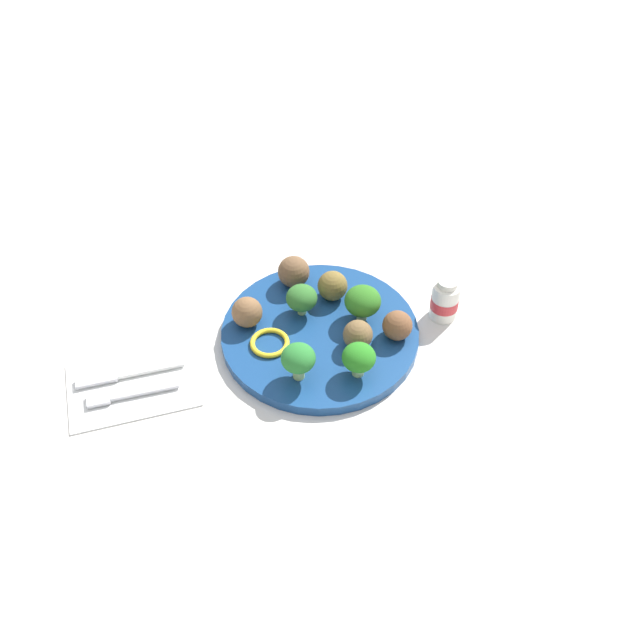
{
  "coord_description": "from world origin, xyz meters",
  "views": [
    {
      "loc": [
        0.27,
        0.66,
        0.76
      ],
      "look_at": [
        0.0,
        0.0,
        0.04
      ],
      "focal_mm": 40.89,
      "sensor_mm": 36.0,
      "label": 1
    }
  ],
  "objects_px": {
    "fork": "(127,394)",
    "meatball_back_left": "(358,335)",
    "meatball_center": "(291,272)",
    "yogurt_bottle": "(445,300)",
    "meatball_far_rim": "(333,286)",
    "napkin": "(132,385)",
    "plate": "(320,334)",
    "broccoli_floret_front_right": "(362,300)",
    "pepper_ring_near_rim": "(270,343)",
    "broccoli_floret_center": "(302,298)",
    "knife": "(125,374)",
    "broccoli_floret_mid_right": "(359,358)",
    "broccoli_floret_mid_left": "(298,359)",
    "meatball_front_right": "(397,325)",
    "meatball_front_left": "(247,312)"
  },
  "relations": [
    {
      "from": "broccoli_floret_mid_left",
      "to": "meatball_back_left",
      "type": "distance_m",
      "value": 0.1
    },
    {
      "from": "plate",
      "to": "yogurt_bottle",
      "type": "height_order",
      "value": "yogurt_bottle"
    },
    {
      "from": "broccoli_floret_center",
      "to": "pepper_ring_near_rim",
      "type": "height_order",
      "value": "broccoli_floret_center"
    },
    {
      "from": "meatball_back_left",
      "to": "fork",
      "type": "distance_m",
      "value": 0.32
    },
    {
      "from": "broccoli_floret_mid_left",
      "to": "napkin",
      "type": "height_order",
      "value": "broccoli_floret_mid_left"
    },
    {
      "from": "napkin",
      "to": "knife",
      "type": "xyz_separation_m",
      "value": [
        0.01,
        -0.02,
        0.0
      ]
    },
    {
      "from": "broccoli_floret_mid_right",
      "to": "fork",
      "type": "height_order",
      "value": "broccoli_floret_mid_right"
    },
    {
      "from": "meatball_far_rim",
      "to": "pepper_ring_near_rim",
      "type": "xyz_separation_m",
      "value": [
        0.12,
        0.06,
        -0.02
      ]
    },
    {
      "from": "broccoli_floret_mid_left",
      "to": "meatball_back_left",
      "type": "relative_size",
      "value": 1.33
    },
    {
      "from": "broccoli_floret_mid_right",
      "to": "knife",
      "type": "relative_size",
      "value": 0.34
    },
    {
      "from": "pepper_ring_near_rim",
      "to": "yogurt_bottle",
      "type": "distance_m",
      "value": 0.26
    },
    {
      "from": "broccoli_floret_front_right",
      "to": "meatball_back_left",
      "type": "bearing_deg",
      "value": 60.18
    },
    {
      "from": "plate",
      "to": "yogurt_bottle",
      "type": "bearing_deg",
      "value": 172.14
    },
    {
      "from": "meatball_far_rim",
      "to": "knife",
      "type": "relative_size",
      "value": 0.3
    },
    {
      "from": "fork",
      "to": "meatball_back_left",
      "type": "bearing_deg",
      "value": 172.57
    },
    {
      "from": "meatball_far_rim",
      "to": "meatball_back_left",
      "type": "bearing_deg",
      "value": 87.02
    },
    {
      "from": "meatball_center",
      "to": "meatball_back_left",
      "type": "relative_size",
      "value": 1.15
    },
    {
      "from": "knife",
      "to": "pepper_ring_near_rim",
      "type": "bearing_deg",
      "value": 171.24
    },
    {
      "from": "meatball_center",
      "to": "yogurt_bottle",
      "type": "distance_m",
      "value": 0.23
    },
    {
      "from": "broccoli_floret_mid_right",
      "to": "meatball_front_right",
      "type": "height_order",
      "value": "broccoli_floret_mid_right"
    },
    {
      "from": "plate",
      "to": "broccoli_floret_center",
      "type": "xyz_separation_m",
      "value": [
        0.01,
        -0.04,
        0.04
      ]
    },
    {
      "from": "meatball_front_left",
      "to": "yogurt_bottle",
      "type": "height_order",
      "value": "yogurt_bottle"
    },
    {
      "from": "broccoli_floret_mid_left",
      "to": "yogurt_bottle",
      "type": "relative_size",
      "value": 0.8
    },
    {
      "from": "meatball_back_left",
      "to": "napkin",
      "type": "distance_m",
      "value": 0.31
    },
    {
      "from": "fork",
      "to": "knife",
      "type": "height_order",
      "value": "same"
    },
    {
      "from": "pepper_ring_near_rim",
      "to": "broccoli_floret_front_right",
      "type": "bearing_deg",
      "value": -179.18
    },
    {
      "from": "broccoli_floret_mid_left",
      "to": "meatball_far_rim",
      "type": "distance_m",
      "value": 0.16
    },
    {
      "from": "broccoli_floret_center",
      "to": "meatball_front_right",
      "type": "bearing_deg",
      "value": 138.67
    },
    {
      "from": "broccoli_floret_front_right",
      "to": "napkin",
      "type": "height_order",
      "value": "broccoli_floret_front_right"
    },
    {
      "from": "meatball_front_right",
      "to": "napkin",
      "type": "relative_size",
      "value": 0.25
    },
    {
      "from": "broccoli_floret_mid_right",
      "to": "meatball_back_left",
      "type": "xyz_separation_m",
      "value": [
        -0.02,
        -0.05,
        -0.01
      ]
    },
    {
      "from": "broccoli_floret_center",
      "to": "meatball_front_left",
      "type": "xyz_separation_m",
      "value": [
        0.08,
        -0.01,
        -0.01
      ]
    },
    {
      "from": "meatball_far_rim",
      "to": "napkin",
      "type": "height_order",
      "value": "meatball_far_rim"
    },
    {
      "from": "plate",
      "to": "meatball_far_rim",
      "type": "bearing_deg",
      "value": -127.03
    },
    {
      "from": "broccoli_floret_mid_left",
      "to": "fork",
      "type": "distance_m",
      "value": 0.23
    },
    {
      "from": "broccoli_floret_mid_left",
      "to": "meatball_back_left",
      "type": "xyz_separation_m",
      "value": [
        -0.1,
        -0.02,
        -0.01
      ]
    },
    {
      "from": "plate",
      "to": "meatball_center",
      "type": "distance_m",
      "value": 0.11
    },
    {
      "from": "broccoli_floret_mid_left",
      "to": "meatball_far_rim",
      "type": "relative_size",
      "value": 1.26
    },
    {
      "from": "broccoli_floret_center",
      "to": "knife",
      "type": "bearing_deg",
      "value": 2.59
    },
    {
      "from": "fork",
      "to": "meatball_far_rim",
      "type": "bearing_deg",
      "value": -169.05
    },
    {
      "from": "meatball_center",
      "to": "meatball_back_left",
      "type": "xyz_separation_m",
      "value": [
        -0.04,
        0.15,
        -0.0
      ]
    },
    {
      "from": "broccoli_floret_mid_left",
      "to": "fork",
      "type": "bearing_deg",
      "value": -16.33
    },
    {
      "from": "plate",
      "to": "broccoli_floret_front_right",
      "type": "distance_m",
      "value": 0.08
    },
    {
      "from": "yogurt_bottle",
      "to": "broccoli_floret_center",
      "type": "bearing_deg",
      "value": -19.09
    },
    {
      "from": "pepper_ring_near_rim",
      "to": "knife",
      "type": "relative_size",
      "value": 0.38
    },
    {
      "from": "plate",
      "to": "fork",
      "type": "relative_size",
      "value": 2.31
    },
    {
      "from": "broccoli_floret_center",
      "to": "broccoli_floret_mid_right",
      "type": "bearing_deg",
      "value": 101.67
    },
    {
      "from": "pepper_ring_near_rim",
      "to": "meatball_front_right",
      "type": "bearing_deg",
      "value": 163.32
    },
    {
      "from": "broccoli_floret_mid_right",
      "to": "napkin",
      "type": "xyz_separation_m",
      "value": [
        0.28,
        -0.11,
        -0.04
      ]
    },
    {
      "from": "knife",
      "to": "meatball_far_rim",
      "type": "bearing_deg",
      "value": -175.29
    }
  ]
}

